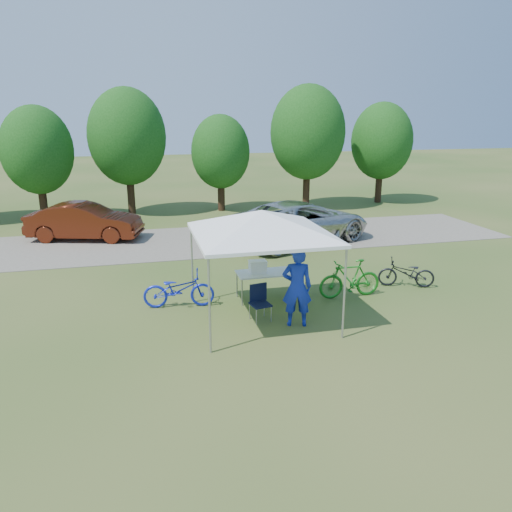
# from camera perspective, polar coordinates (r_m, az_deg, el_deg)

# --- Properties ---
(ground) EXTENTS (100.00, 100.00, 0.00)m
(ground) POSITION_cam_1_polar(r_m,az_deg,el_deg) (12.44, 0.63, -7.15)
(ground) COLOR #2D5119
(ground) RESTS_ON ground
(gravel_strip) EXTENTS (24.00, 5.00, 0.02)m
(gravel_strip) POSITION_cam_1_polar(r_m,az_deg,el_deg) (19.89, -5.14, 1.80)
(gravel_strip) COLOR gray
(gravel_strip) RESTS_ON ground
(canopy) EXTENTS (4.53, 4.53, 3.00)m
(canopy) POSITION_cam_1_polar(r_m,az_deg,el_deg) (11.65, 0.67, 4.92)
(canopy) COLOR #A5A5AA
(canopy) RESTS_ON ground
(treeline) EXTENTS (24.89, 4.28, 6.30)m
(treeline) POSITION_cam_1_polar(r_m,az_deg,el_deg) (25.28, -8.20, 12.86)
(treeline) COLOR #382314
(treeline) RESTS_ON ground
(folding_table) EXTENTS (1.86, 0.78, 0.77)m
(folding_table) POSITION_cam_1_polar(r_m,az_deg,el_deg) (13.50, 1.74, -1.98)
(folding_table) COLOR white
(folding_table) RESTS_ON ground
(folding_chair) EXTENTS (0.52, 0.54, 0.88)m
(folding_chair) POSITION_cam_1_polar(r_m,az_deg,el_deg) (12.23, 0.39, -4.94)
(folding_chair) COLOR black
(folding_chair) RESTS_ON ground
(cooler) EXTENTS (0.47, 0.32, 0.34)m
(cooler) POSITION_cam_1_polar(r_m,az_deg,el_deg) (13.34, 0.20, -1.23)
(cooler) COLOR white
(cooler) RESTS_ON folding_table
(ice_cream_cup) EXTENTS (0.09, 0.09, 0.07)m
(ice_cream_cup) POSITION_cam_1_polar(r_m,az_deg,el_deg) (13.55, 3.58, -1.59)
(ice_cream_cup) COLOR #DBF038
(ice_cream_cup) RESTS_ON folding_table
(cyclist) EXTENTS (0.79, 0.62, 1.93)m
(cyclist) POSITION_cam_1_polar(r_m,az_deg,el_deg) (11.77, 4.70, -3.55)
(cyclist) COLOR #1529AD
(cyclist) RESTS_ON ground
(bike_blue) EXTENTS (1.90, 0.86, 0.96)m
(bike_blue) POSITION_cam_1_polar(r_m,az_deg,el_deg) (13.15, -8.81, -3.78)
(bike_blue) COLOR #1626C7
(bike_blue) RESTS_ON ground
(bike_green) EXTENTS (1.78, 0.52, 1.07)m
(bike_green) POSITION_cam_1_polar(r_m,az_deg,el_deg) (13.88, 10.67, -2.56)
(bike_green) COLOR #1A751C
(bike_green) RESTS_ON ground
(bike_dark) EXTENTS (1.69, 1.11, 0.84)m
(bike_dark) POSITION_cam_1_polar(r_m,az_deg,el_deg) (15.12, 16.82, -1.88)
(bike_dark) COLOR black
(bike_dark) RESTS_ON ground
(minivan) EXTENTS (6.35, 4.55, 1.61)m
(minivan) POSITION_cam_1_polar(r_m,az_deg,el_deg) (19.48, 5.08, 3.95)
(minivan) COLOR beige
(minivan) RESTS_ON gravel_strip
(sedan) EXTENTS (4.65, 2.68, 1.45)m
(sedan) POSITION_cam_1_polar(r_m,az_deg,el_deg) (20.92, -19.00, 3.76)
(sedan) COLOR #551E0E
(sedan) RESTS_ON gravel_strip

